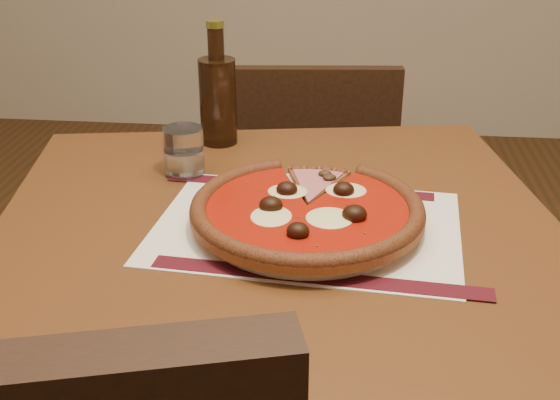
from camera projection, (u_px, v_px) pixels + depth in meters
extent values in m
cube|color=brown|center=(279.00, 238.00, 1.00)|extent=(0.93, 0.93, 0.04)
cylinder|color=brown|center=(99.00, 321.00, 1.45)|extent=(0.05, 0.05, 0.71)
cylinder|color=brown|center=(431.00, 308.00, 1.49)|extent=(0.05, 0.05, 0.71)
cube|color=black|center=(312.00, 203.00, 1.89)|extent=(0.41, 0.41, 0.04)
cylinder|color=black|center=(363.00, 240.00, 2.12)|extent=(0.03, 0.03, 0.37)
cylinder|color=black|center=(256.00, 240.00, 2.12)|extent=(0.03, 0.03, 0.37)
cylinder|color=black|center=(375.00, 300.00, 1.83)|extent=(0.03, 0.03, 0.37)
cylinder|color=black|center=(250.00, 299.00, 1.83)|extent=(0.03, 0.03, 0.37)
cube|color=black|center=(316.00, 151.00, 1.64)|extent=(0.38, 0.07, 0.40)
cube|color=white|center=(307.00, 227.00, 0.98)|extent=(0.44, 0.34, 0.00)
cylinder|color=white|center=(307.00, 221.00, 0.98)|extent=(0.29, 0.29, 0.02)
cylinder|color=#954F24|center=(307.00, 211.00, 0.97)|extent=(0.32, 0.32, 0.01)
torus|color=brown|center=(307.00, 207.00, 0.97)|extent=(0.32, 0.32, 0.02)
cylinder|color=#A30E07|center=(307.00, 207.00, 0.97)|extent=(0.28, 0.28, 0.00)
ellipsoid|color=#FEF1AB|center=(289.00, 190.00, 1.00)|extent=(0.05, 0.05, 0.01)
ellipsoid|color=#FEF1AB|center=(258.00, 218.00, 0.93)|extent=(0.05, 0.05, 0.01)
ellipsoid|color=#FEF1AB|center=(331.00, 217.00, 0.93)|extent=(0.05, 0.05, 0.01)
ellipsoid|color=#FEF1AB|center=(347.00, 188.00, 1.01)|extent=(0.05, 0.05, 0.01)
ellipsoid|color=black|center=(283.00, 180.00, 1.00)|extent=(0.03, 0.03, 0.02)
ellipsoid|color=black|center=(242.00, 201.00, 0.94)|extent=(0.03, 0.03, 0.02)
ellipsoid|color=black|center=(301.00, 214.00, 0.91)|extent=(0.03, 0.03, 0.02)
ellipsoid|color=black|center=(367.00, 210.00, 0.92)|extent=(0.03, 0.03, 0.02)
ellipsoid|color=black|center=(341.00, 184.00, 0.99)|extent=(0.03, 0.03, 0.02)
ellipsoid|color=#3A2715|center=(320.00, 186.00, 1.02)|extent=(0.02, 0.01, 0.01)
ellipsoid|color=#3A2715|center=(320.00, 174.00, 1.05)|extent=(0.02, 0.01, 0.01)
ellipsoid|color=#3A2715|center=(311.00, 185.00, 1.02)|extent=(0.02, 0.01, 0.01)
ellipsoid|color=#3A2715|center=(304.00, 174.00, 1.06)|extent=(0.02, 0.01, 0.01)
cylinder|color=white|center=(184.00, 151.00, 1.14)|extent=(0.08, 0.08, 0.08)
cylinder|color=black|center=(218.00, 102.00, 1.25)|extent=(0.07, 0.07, 0.15)
cylinder|color=black|center=(216.00, 46.00, 1.21)|extent=(0.03, 0.03, 0.07)
cylinder|color=olive|center=(215.00, 24.00, 1.19)|extent=(0.03, 0.03, 0.01)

